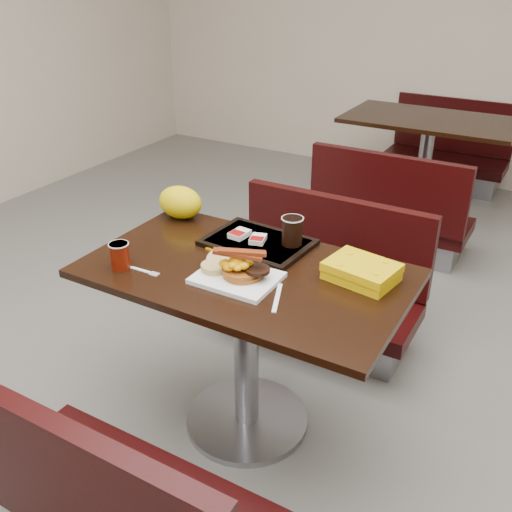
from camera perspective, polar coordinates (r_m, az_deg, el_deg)
The scene contains 26 objects.
floor at distance 2.59m, azimuth -0.90°, elevation -16.04°, with size 6.00×7.00×0.01m, color gray.
wall_back at distance 5.21m, azimuth 20.63°, elevation 21.73°, with size 6.00×0.01×2.80m, color beige.
table_near at distance 2.35m, azimuth -0.97°, elevation -9.39°, with size 1.20×0.70×0.75m, color black, non-canonical shape.
bench_near_s at distance 1.95m, azimuth -12.28°, elevation -20.36°, with size 1.00×0.46×0.72m, color black, non-canonical shape.
bench_near_n at distance 2.88m, azimuth 6.18°, elevation -2.30°, with size 1.00×0.46×0.72m, color black, non-canonical shape.
table_far at distance 4.54m, azimuth 16.25°, elevation 8.35°, with size 1.20×0.70×0.75m, color black, non-canonical shape.
bench_far_s at distance 3.91m, azimuth 13.50°, elevation 5.37°, with size 1.00×0.46×0.72m, color black, non-canonical shape.
bench_far_n at distance 5.20m, azimuth 18.29°, elevation 10.27°, with size 1.00×0.46×0.72m, color black, non-canonical shape.
platter at distance 2.07m, azimuth -1.90°, elevation -2.18°, with size 0.29×0.23×0.02m, color white.
pancake_stack at distance 2.06m, azimuth -1.31°, elevation -1.60°, with size 0.14×0.14×0.03m, color #8F5417.
sausage_patty at distance 2.03m, azimuth 0.17°, elevation -1.38°, with size 0.09×0.09×0.01m, color black.
scrambled_eggs at distance 2.05m, azimuth -1.85°, elevation -0.50°, with size 0.10×0.09×0.05m, color #F7BB04.
bacon_strips at distance 2.02m, azimuth -1.83°, elevation 0.21°, with size 0.18×0.08×0.01m, color #470905, non-canonical shape.
muffin_bottom at distance 2.10m, azimuth -4.12°, elevation -1.09°, with size 0.10×0.10×0.02m, color tan.
muffin_top at distance 2.13m, azimuth -3.60°, elevation -0.40°, with size 0.10×0.10×0.02m, color tan.
coffee_cup_near at distance 2.19m, azimuth -13.32°, elevation 0.03°, with size 0.07×0.07×0.10m, color maroon.
fork at distance 2.18m, azimuth -11.35°, elevation -1.36°, with size 0.13×0.02×0.00m, color white, non-canonical shape.
knife at distance 1.97m, azimuth 2.11°, elevation -4.14°, with size 0.19×0.02×0.00m, color white.
condiment_syrup at distance 2.29m, azimuth -4.51°, elevation 0.69°, with size 0.03×0.03×0.01m, color #A55B07.
condiment_ketchup at distance 2.19m, azimuth -0.58°, elevation -0.48°, with size 0.04×0.03×0.01m, color #8C0504.
tray at distance 2.32m, azimuth 0.19°, elevation 1.35°, with size 0.41×0.29×0.02m, color black.
hashbrown_sleeve_left at distance 2.35m, azimuth -1.63°, elevation 2.19°, with size 0.06×0.08×0.02m, color silver.
hashbrown_sleeve_right at distance 2.30m, azimuth 0.19°, elevation 1.68°, with size 0.06×0.08×0.02m, color silver.
coffee_cup_far at distance 2.27m, azimuth 3.59°, elevation 2.48°, with size 0.08×0.08×0.11m, color black.
clamshell at distance 2.10m, azimuth 10.40°, elevation -1.51°, with size 0.24×0.18×0.07m, color #DBAB03.
paper_bag at distance 2.57m, azimuth -7.49°, elevation 5.30°, with size 0.21×0.15×0.14m, color yellow.
Camera 1 is at (0.97, -1.61, 1.78)m, focal length 40.46 mm.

